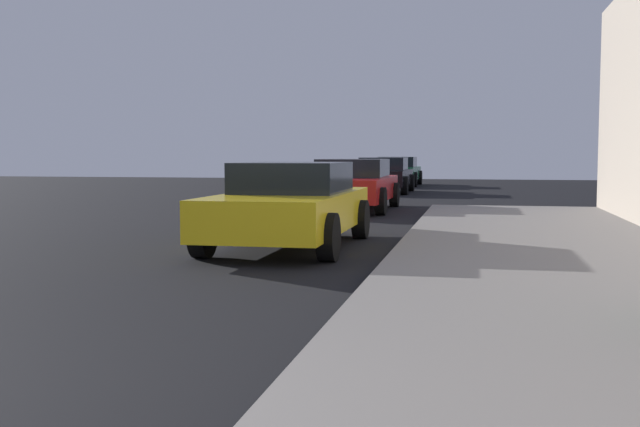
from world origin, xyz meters
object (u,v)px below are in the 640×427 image
at_px(car_yellow, 291,204).
at_px(car_red, 352,184).
at_px(car_black, 383,175).
at_px(car_green, 397,171).

bearing_deg(car_yellow, car_red, -87.65).
bearing_deg(car_red, car_black, -88.11).
bearing_deg(car_black, car_yellow, 92.11).
relative_size(car_red, car_green, 0.99).
xyz_separation_m(car_red, car_green, (-0.43, 15.05, -0.00)).
bearing_deg(car_yellow, car_black, -87.89).
bearing_deg(car_black, car_red, 91.89).
distance_m(car_black, car_green, 6.29).
xyz_separation_m(car_yellow, car_red, (-0.32, 7.69, 0.00)).
height_order(car_black, car_green, same).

